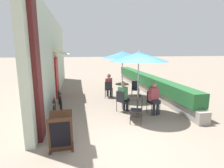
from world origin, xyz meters
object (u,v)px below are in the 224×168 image
(patio_umbrella_mid, at_px, (122,55))
(bicycle_leaning, at_px, (54,109))
(cafe_chair_near_left, at_px, (152,100))
(cafe_chair_mid_right, at_px, (135,88))
(patio_umbrella_near, at_px, (139,57))
(patio_table_mid, at_px, (122,88))
(cafe_chair_near_back, at_px, (139,109))
(coffee_cup_mid, at_px, (120,83))
(seated_patron_near_right, at_px, (124,95))
(seated_patron_mid_left, at_px, (109,85))
(menu_board, at_px, (61,132))
(cafe_chair_near_right, at_px, (122,100))
(patio_table_near, at_px, (137,103))
(seated_patron_near_left, at_px, (154,97))
(cafe_chair_mid_left, at_px, (109,88))
(bicycle_second, at_px, (60,100))
(coffee_cup_near, at_px, (140,96))

(patio_umbrella_mid, bearing_deg, bicycle_leaning, -144.98)
(cafe_chair_near_left, height_order, patio_umbrella_mid, patio_umbrella_mid)
(cafe_chair_mid_right, xyz_separation_m, bicycle_leaning, (-3.82, -2.08, -0.19))
(patio_umbrella_near, relative_size, patio_table_mid, 3.29)
(cafe_chair_near_back, height_order, coffee_cup_mid, cafe_chair_near_back)
(seated_patron_near_right, bearing_deg, bicycle_leaning, -123.40)
(seated_patron_mid_left, height_order, menu_board, seated_patron_mid_left)
(cafe_chair_near_right, xyz_separation_m, menu_board, (-2.16, -2.30, -0.06))
(cafe_chair_near_back, distance_m, coffee_cup_mid, 3.20)
(cafe_chair_near_right, bearing_deg, seated_patron_near_right, 90.00)
(patio_table_near, bearing_deg, bicycle_leaning, 172.66)
(cafe_chair_near_right, relative_size, seated_patron_near_right, 0.70)
(seated_patron_near_left, distance_m, cafe_chair_mid_left, 2.96)
(cafe_chair_mid_right, bearing_deg, cafe_chair_mid_left, 6.30)
(cafe_chair_near_right, height_order, bicycle_leaning, cafe_chair_near_right)
(patio_table_mid, distance_m, bicycle_second, 3.22)
(cafe_chair_near_left, xyz_separation_m, menu_board, (-3.32, -1.96, -0.06))
(patio_table_near, xyz_separation_m, patio_table_mid, (0.07, 2.59, 0.00))
(cafe_chair_near_back, height_order, coffee_cup_near, cafe_chair_near_back)
(cafe_chair_mid_right, bearing_deg, cafe_chair_near_back, 88.47)
(cafe_chair_near_right, distance_m, coffee_cup_near, 0.82)
(seated_patron_near_right, relative_size, bicycle_second, 0.75)
(menu_board, bearing_deg, cafe_chair_near_right, 45.02)
(cafe_chair_mid_left, bearing_deg, patio_umbrella_mid, 6.30)
(cafe_chair_near_back, height_order, patio_table_mid, cafe_chair_near_back)
(seated_patron_near_right, height_order, bicycle_second, seated_patron_near_right)
(bicycle_second, bearing_deg, seated_patron_near_right, -30.38)
(seated_patron_near_left, height_order, cafe_chair_near_back, seated_patron_near_left)
(cafe_chair_near_left, bearing_deg, cafe_chair_mid_right, -99.25)
(patio_umbrella_mid, xyz_separation_m, cafe_chair_mid_right, (0.69, -0.11, -1.71))
(menu_board, bearing_deg, patio_table_mid, 56.48)
(patio_table_mid, height_order, coffee_cup_mid, coffee_cup_mid)
(patio_umbrella_near, distance_m, seated_patron_near_left, 1.69)
(seated_patron_near_right, bearing_deg, cafe_chair_near_back, -28.38)
(cafe_chair_near_back, distance_m, coffee_cup_near, 0.77)
(cafe_chair_near_back, distance_m, menu_board, 2.69)
(patio_table_mid, relative_size, cafe_chair_mid_right, 0.85)
(patio_table_near, xyz_separation_m, cafe_chair_near_right, (-0.48, 0.51, 0.00))
(cafe_chair_near_back, relative_size, cafe_chair_mid_left, 1.00)
(seated_patron_mid_left, distance_m, bicycle_leaning, 3.47)
(cafe_chair_mid_right, relative_size, menu_board, 0.94)
(patio_umbrella_near, distance_m, seated_patron_near_right, 1.69)
(patio_umbrella_mid, bearing_deg, patio_umbrella_near, -91.57)
(patio_umbrella_near, height_order, cafe_chair_mid_left, patio_umbrella_near)
(patio_table_mid, distance_m, menu_board, 5.16)
(menu_board, bearing_deg, cafe_chair_near_left, 28.77)
(coffee_cup_near, relative_size, bicycle_second, 0.05)
(cafe_chair_near_right, distance_m, patio_umbrella_mid, 2.75)
(patio_umbrella_mid, bearing_deg, cafe_chair_near_left, -75.96)
(cafe_chair_near_right, xyz_separation_m, coffee_cup_near, (0.58, -0.51, 0.27))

